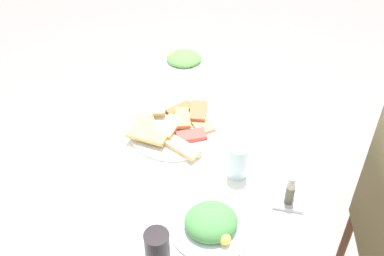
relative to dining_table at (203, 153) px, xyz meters
name	(u,v)px	position (x,y,z in m)	size (l,w,h in m)	color
dining_table	(203,153)	(0.00, 0.00, 0.00)	(1.21, 0.88, 0.71)	white
pide_platter	(174,127)	(-0.01, -0.11, 0.09)	(0.33, 0.33, 0.04)	white
salad_plate_greens	(211,223)	(0.37, 0.10, 0.09)	(0.24, 0.24, 0.07)	white
salad_plate_rice	(184,59)	(-0.45, -0.18, 0.09)	(0.23, 0.23, 0.04)	white
soda_can	(157,250)	(0.52, -0.01, 0.13)	(0.07, 0.07, 0.12)	black
drinking_glass	(238,161)	(0.15, 0.14, 0.13)	(0.06, 0.06, 0.12)	silver
paper_napkin	(297,251)	(0.40, 0.34, 0.07)	(0.15, 0.15, 0.00)	white
fork	(290,249)	(0.40, 0.32, 0.08)	(0.19, 0.02, 0.01)	silver
spoon	(304,252)	(0.40, 0.36, 0.08)	(0.18, 0.01, 0.01)	silver
condiment_caddy	(289,195)	(0.22, 0.31, 0.10)	(0.09, 0.09, 0.08)	#B2B2B7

